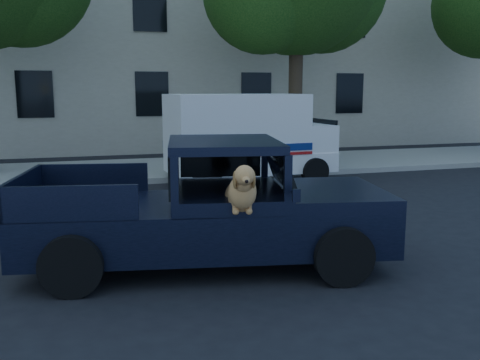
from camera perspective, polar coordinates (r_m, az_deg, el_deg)
The scene contains 6 objects.
ground at distance 6.91m, azimuth -2.19°, elevation -10.67°, with size 120.00×120.00×0.00m, color black.
far_sidewalk at distance 15.73m, azimuth -10.70°, elevation 1.06°, with size 60.00×4.00×0.15m, color gray.
lane_stripes at distance 10.60m, azimuth 3.64°, elevation -3.36°, with size 21.60×0.14×0.01m, color silver, non-canonical shape.
building_main at distance 23.33m, azimuth -5.49°, elevation 14.87°, with size 26.00×6.00×9.00m, color beige.
pickup_truck at distance 7.30m, azimuth -4.14°, elevation -4.74°, with size 5.09×2.89×1.73m.
mail_truck at distance 13.69m, azimuth 0.70°, elevation 3.81°, with size 4.26×2.37×2.26m.
Camera 1 is at (-1.62, -6.27, 2.41)m, focal length 40.00 mm.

